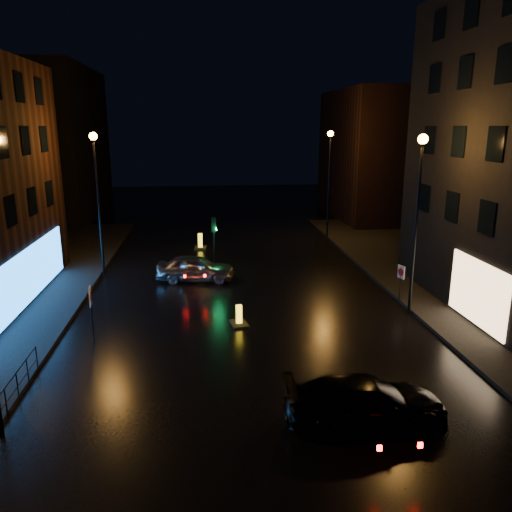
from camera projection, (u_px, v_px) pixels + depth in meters
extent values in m
plane|color=black|center=(261.00, 387.00, 17.19)|extent=(120.00, 120.00, 0.00)
cube|color=black|center=(506.00, 295.00, 26.33)|extent=(12.00, 44.00, 0.15)
cube|color=black|center=(51.00, 144.00, 47.41)|extent=(8.00, 16.00, 14.00)
cube|color=black|center=(377.00, 155.00, 48.02)|extent=(8.00, 14.00, 12.00)
cylinder|color=black|center=(99.00, 210.00, 28.83)|extent=(0.14, 0.14, 8.00)
cylinder|color=black|center=(93.00, 139.00, 27.81)|extent=(0.20, 0.20, 0.25)
sphere|color=orange|center=(93.00, 136.00, 27.78)|extent=(0.44, 0.44, 0.44)
cylinder|color=black|center=(415.00, 232.00, 22.76)|extent=(0.14, 0.14, 8.00)
cylinder|color=black|center=(423.00, 143.00, 21.75)|extent=(0.20, 0.20, 0.25)
sphere|color=orange|center=(423.00, 139.00, 21.71)|extent=(0.44, 0.44, 0.44)
cylinder|color=black|center=(328.00, 189.00, 38.15)|extent=(0.14, 0.14, 8.00)
cylinder|color=black|center=(330.00, 136.00, 37.14)|extent=(0.20, 0.20, 0.25)
sphere|color=orange|center=(331.00, 134.00, 37.10)|extent=(0.44, 0.44, 0.44)
cube|color=black|center=(215.00, 272.00, 30.51)|extent=(1.40, 2.40, 0.12)
cylinder|color=black|center=(214.00, 250.00, 30.17)|extent=(0.12, 0.12, 2.80)
cube|color=black|center=(214.00, 225.00, 29.77)|extent=(0.28, 0.22, 0.90)
cylinder|color=#0CFF59|center=(216.00, 229.00, 29.85)|extent=(0.05, 0.18, 0.18)
cylinder|color=black|center=(4.00, 389.00, 15.15)|extent=(0.05, 6.00, 0.05)
cylinder|color=black|center=(6.00, 403.00, 15.26)|extent=(0.04, 6.00, 0.04)
cylinder|color=black|center=(6.00, 403.00, 15.26)|extent=(0.04, 0.04, 1.00)
cylinder|color=black|center=(37.00, 359.00, 18.15)|extent=(0.04, 0.04, 1.00)
imported|color=#A5A8AD|center=(195.00, 268.00, 28.81)|extent=(4.58, 2.24, 1.51)
imported|color=black|center=(366.00, 402.00, 14.93)|extent=(4.92, 2.08, 1.42)
cube|color=black|center=(239.00, 324.00, 22.54)|extent=(0.90, 1.18, 0.09)
cube|color=yellow|center=(239.00, 314.00, 22.42)|extent=(0.28, 0.20, 0.89)
cube|color=black|center=(239.00, 314.00, 22.42)|extent=(0.27, 0.07, 0.54)
cube|color=black|center=(200.00, 248.00, 36.53)|extent=(0.96, 1.34, 0.11)
cube|color=yellow|center=(200.00, 241.00, 36.40)|extent=(0.31, 0.22, 1.06)
cube|color=black|center=(200.00, 241.00, 36.40)|extent=(0.32, 0.05, 0.64)
cylinder|color=black|center=(92.00, 316.00, 20.52)|extent=(0.06, 0.06, 2.29)
cube|color=white|center=(90.00, 296.00, 20.31)|extent=(0.12, 0.58, 0.78)
cylinder|color=#B20C0C|center=(91.00, 296.00, 20.32)|extent=(0.08, 0.46, 0.46)
cylinder|color=black|center=(400.00, 285.00, 24.95)|extent=(0.05, 0.05, 1.94)
cube|color=silver|center=(401.00, 272.00, 24.77)|extent=(0.19, 0.48, 0.66)
cylinder|color=#B20C0C|center=(401.00, 272.00, 24.76)|extent=(0.14, 0.37, 0.39)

